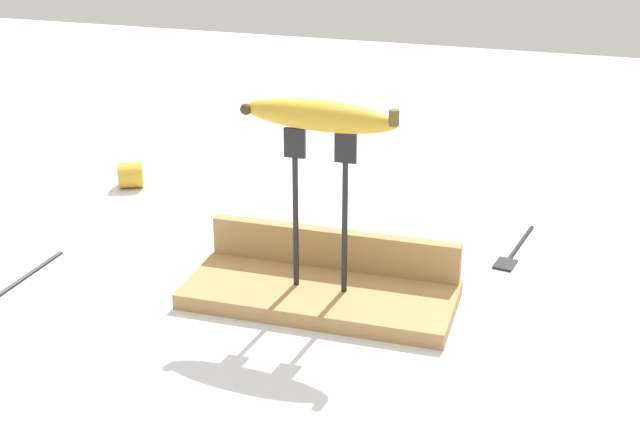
# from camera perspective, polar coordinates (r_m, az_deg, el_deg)

# --- Properties ---
(ground_plane) EXTENTS (3.00, 3.00, 0.00)m
(ground_plane) POSITION_cam_1_polar(r_m,az_deg,el_deg) (1.13, 0.00, -5.61)
(ground_plane) COLOR silver
(wooden_board) EXTENTS (0.34, 0.14, 0.02)m
(wooden_board) POSITION_cam_1_polar(r_m,az_deg,el_deg) (1.13, 0.00, -5.16)
(wooden_board) COLOR #A87F4C
(wooden_board) RESTS_ON ground
(board_backstop) EXTENTS (0.33, 0.02, 0.05)m
(board_backstop) POSITION_cam_1_polar(r_m,az_deg,el_deg) (1.16, 0.89, -2.22)
(board_backstop) COLOR #A87F4C
(board_backstop) RESTS_ON wooden_board
(fork_stand_center) EXTENTS (0.09, 0.01, 0.20)m
(fork_stand_center) POSITION_cam_1_polar(r_m,az_deg,el_deg) (1.07, -0.06, 0.96)
(fork_stand_center) COLOR black
(fork_stand_center) RESTS_ON wooden_board
(banana_raised_center) EXTENTS (0.19, 0.06, 0.04)m
(banana_raised_center) POSITION_cam_1_polar(r_m,az_deg,el_deg) (1.03, -0.07, 6.16)
(banana_raised_center) COLOR gold
(banana_raised_center) RESTS_ON fork_stand_center
(fork_fallen_near) EXTENTS (0.04, 0.16, 0.01)m
(fork_fallen_near) POSITION_cam_1_polar(r_m,az_deg,el_deg) (1.28, 12.13, -2.41)
(fork_fallen_near) COLOR black
(fork_fallen_near) RESTS_ON ground
(fork_fallen_far) EXTENTS (0.03, 0.19, 0.01)m
(fork_fallen_far) POSITION_cam_1_polar(r_m,az_deg,el_deg) (1.22, -19.24, -4.49)
(fork_fallen_far) COLOR black
(fork_fallen_far) RESTS_ON ground
(banana_chunk_far) EXTENTS (0.05, 0.05, 0.04)m
(banana_chunk_far) POSITION_cam_1_polar(r_m,az_deg,el_deg) (1.52, -11.93, 2.41)
(banana_chunk_far) COLOR gold
(banana_chunk_far) RESTS_ON ground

